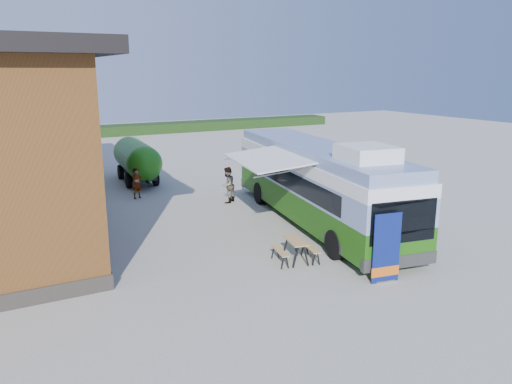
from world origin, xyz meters
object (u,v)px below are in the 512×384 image
bus (316,180)px  person_b (227,185)px  banner (386,255)px  person_a (137,183)px  picnic_table (295,246)px  slurry_tanker (137,159)px

bus → person_b: 5.41m
banner → person_a: (-4.03, 14.32, -0.12)m
bus → picnic_table: (-3.30, -3.53, -1.31)m
person_a → slurry_tanker: size_ratio=0.24×
bus → picnic_table: bus is taller
person_a → bus: bearing=-74.9°
person_b → slurry_tanker: (-2.73, 6.92, 0.52)m
banner → person_a: bearing=115.1°
slurry_tanker → banner: bearing=-76.8°
person_b → picnic_table: bearing=41.9°
bus → picnic_table: 5.00m
picnic_table → person_b: person_b is taller
person_a → slurry_tanker: 4.09m
banner → person_b: (-0.22, 11.29, -0.01)m
picnic_table → slurry_tanker: slurry_tanker is taller
bus → slurry_tanker: bus is taller
person_b → person_a: bearing=-77.5°
bus → person_a: size_ratio=8.17×
bus → person_b: bearing=121.0°
picnic_table → person_b: size_ratio=0.89×
banner → slurry_tanker: slurry_tanker is taller
banner → bus: bearing=84.1°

